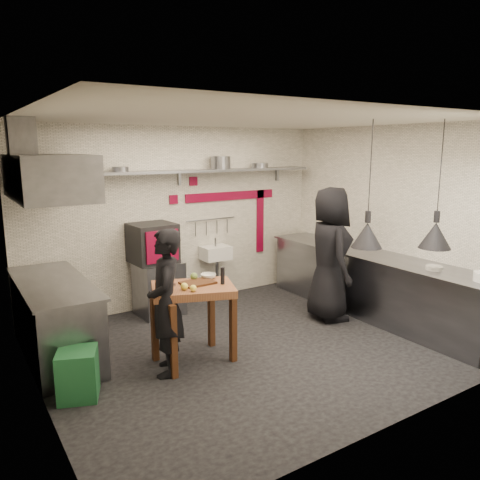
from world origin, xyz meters
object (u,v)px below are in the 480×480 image
green_bin (78,374)px  chef_left (166,303)px  chef_right (329,254)px  combi_oven (153,243)px  prep_table (194,324)px  oven_stand (159,288)px

green_bin → chef_left: size_ratio=0.31×
chef_right → combi_oven: bearing=73.6°
green_bin → prep_table: prep_table is taller
oven_stand → chef_right: bearing=-40.3°
green_bin → chef_left: bearing=1.3°
combi_oven → chef_left: 1.98m
green_bin → chef_right: 3.75m
combi_oven → chef_left: chef_left is taller
oven_stand → combi_oven: size_ratio=1.29×
oven_stand → combi_oven: (-0.05, 0.06, 0.69)m
oven_stand → prep_table: bearing=-103.4°
prep_table → chef_left: size_ratio=0.56×
combi_oven → oven_stand: bearing=-51.1°
oven_stand → green_bin: bearing=-135.9°
combi_oven → chef_right: chef_right is taller
prep_table → chef_right: (2.31, 0.21, 0.51)m
oven_stand → prep_table: 1.73m
prep_table → chef_right: bearing=25.2°
oven_stand → chef_left: (-0.67, -1.80, 0.41)m
prep_table → chef_right: chef_right is taller
oven_stand → chef_right: 2.58m
combi_oven → prep_table: 1.89m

